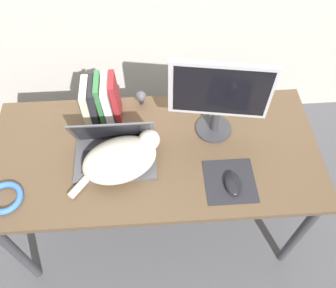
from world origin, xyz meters
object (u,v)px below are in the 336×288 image
at_px(cat, 123,158).
at_px(computer_mouse, 234,183).
at_px(laptop, 116,151).
at_px(book_row, 101,100).
at_px(webcam, 142,97).
at_px(external_monitor, 220,96).
at_px(cable_coil, 6,198).

distance_m(cat, computer_mouse, 0.47).
bearing_deg(laptop, book_row, 104.55).
height_order(computer_mouse, webcam, webcam).
bearing_deg(computer_mouse, laptop, 160.01).
xyz_separation_m(laptop, book_row, (-0.06, 0.24, 0.06)).
bearing_deg(laptop, computer_mouse, -19.99).
bearing_deg(external_monitor, webcam, 150.76).
bearing_deg(cable_coil, cat, 14.44).
relative_size(laptop, webcam, 4.68).
distance_m(laptop, book_row, 0.25).
relative_size(laptop, cable_coil, 2.35).
height_order(cat, webcam, cat).
xyz_separation_m(laptop, external_monitor, (0.45, 0.12, 0.18)).
bearing_deg(cat, cable_coil, -165.56).
bearing_deg(computer_mouse, external_monitor, 97.15).
relative_size(laptop, external_monitor, 0.84).
bearing_deg(computer_mouse, cat, 165.20).
height_order(laptop, webcam, laptop).
height_order(computer_mouse, cable_coil, computer_mouse).
height_order(cat, book_row, book_row).
xyz_separation_m(cat, webcam, (0.09, 0.36, -0.02)).
relative_size(cat, cable_coil, 2.68).
distance_m(computer_mouse, cable_coil, 0.93).
relative_size(book_row, webcam, 3.16).
height_order(external_monitor, computer_mouse, external_monitor).
xyz_separation_m(laptop, computer_mouse, (0.49, -0.18, -0.03)).
bearing_deg(external_monitor, laptop, -164.90).
distance_m(laptop, computer_mouse, 0.52).
relative_size(external_monitor, webcam, 5.61).
height_order(laptop, computer_mouse, laptop).
bearing_deg(computer_mouse, cable_coil, -179.80).
bearing_deg(book_row, cat, -72.18).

